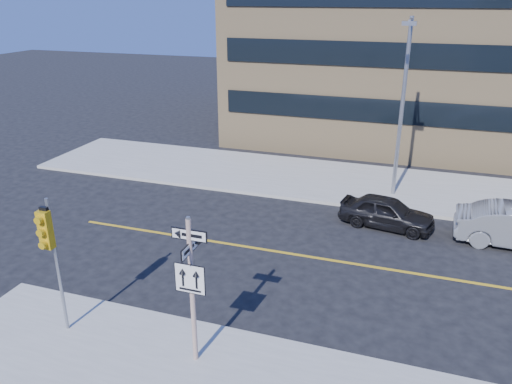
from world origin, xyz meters
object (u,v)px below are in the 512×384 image
(sign_pole, at_px, (191,283))
(parked_car_a, at_px, (387,212))
(streetlight_a, at_px, (403,98))
(traffic_signal, at_px, (49,240))

(sign_pole, relative_size, parked_car_a, 1.06)
(sign_pole, bearing_deg, parked_car_a, 68.41)
(sign_pole, xyz_separation_m, parked_car_a, (3.97, 10.04, -1.78))
(sign_pole, bearing_deg, streetlight_a, 73.23)
(sign_pole, relative_size, traffic_signal, 1.02)
(parked_car_a, bearing_deg, streetlight_a, 9.07)
(sign_pole, height_order, traffic_signal, sign_pole)
(sign_pole, distance_m, traffic_signal, 4.05)
(sign_pole, bearing_deg, traffic_signal, -177.89)
(traffic_signal, xyz_separation_m, streetlight_a, (8.00, 13.42, 1.73))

